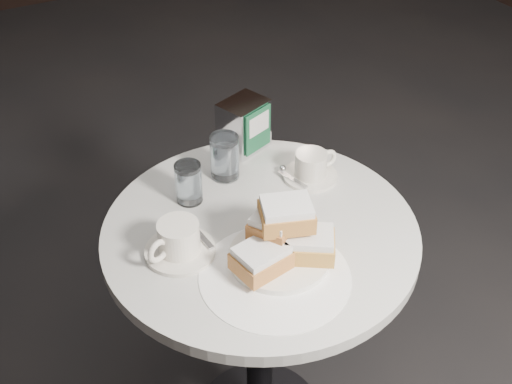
% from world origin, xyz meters
% --- Properties ---
extents(cafe_table, '(0.70, 0.70, 0.74)m').
position_xyz_m(cafe_table, '(0.00, 0.00, 0.55)').
color(cafe_table, black).
rests_on(cafe_table, ground).
extents(sugar_spill, '(0.33, 0.33, 0.00)m').
position_xyz_m(sugar_spill, '(-0.05, -0.14, 0.75)').
color(sugar_spill, white).
rests_on(sugar_spill, cafe_table).
extents(beignet_plate, '(0.24, 0.24, 0.14)m').
position_xyz_m(beignet_plate, '(-0.01, -0.11, 0.80)').
color(beignet_plate, white).
rests_on(beignet_plate, cafe_table).
extents(coffee_cup_left, '(0.19, 0.19, 0.08)m').
position_xyz_m(coffee_cup_left, '(-0.19, 0.01, 0.78)').
color(coffee_cup_left, silver).
rests_on(coffee_cup_left, cafe_table).
extents(coffee_cup_right, '(0.14, 0.13, 0.07)m').
position_xyz_m(coffee_cup_right, '(0.20, 0.10, 0.77)').
color(coffee_cup_right, silver).
rests_on(coffee_cup_right, cafe_table).
extents(water_glass_left, '(0.08, 0.08, 0.10)m').
position_xyz_m(water_glass_left, '(-0.10, 0.16, 0.79)').
color(water_glass_left, white).
rests_on(water_glass_left, cafe_table).
extents(water_glass_right, '(0.08, 0.08, 0.11)m').
position_xyz_m(water_glass_right, '(0.02, 0.21, 0.80)').
color(water_glass_right, silver).
rests_on(water_glass_right, cafe_table).
extents(napkin_dispenser, '(0.14, 0.12, 0.13)m').
position_xyz_m(napkin_dispenser, '(0.12, 0.30, 0.81)').
color(napkin_dispenser, silver).
rests_on(napkin_dispenser, cafe_table).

